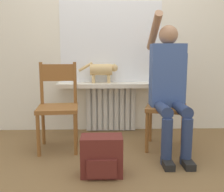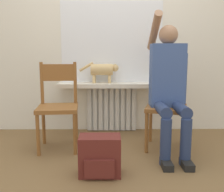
{
  "view_description": "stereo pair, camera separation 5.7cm",
  "coord_description": "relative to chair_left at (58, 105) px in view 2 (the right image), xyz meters",
  "views": [
    {
      "loc": [
        -0.08,
        -2.18,
        1.0
      ],
      "look_at": [
        0.0,
        0.63,
        0.54
      ],
      "focal_mm": 42.0,
      "sensor_mm": 36.0,
      "label": 1
    },
    {
      "loc": [
        -0.03,
        -2.18,
        1.0
      ],
      "look_at": [
        0.0,
        0.63,
        0.54
      ],
      "focal_mm": 42.0,
      "sensor_mm": 36.0,
      "label": 2
    }
  ],
  "objects": [
    {
      "name": "ground_plane",
      "position": [
        0.57,
        -0.52,
        -0.47
      ],
      "size": [
        12.0,
        12.0,
        0.0
      ],
      "primitive_type": "plane",
      "color": "brown"
    },
    {
      "name": "wall_with_window",
      "position": [
        0.57,
        0.71,
        0.88
      ],
      "size": [
        7.0,
        0.06,
        2.7
      ],
      "color": "white",
      "rests_on": "ground_plane"
    },
    {
      "name": "radiator",
      "position": [
        0.57,
        0.63,
        -0.17
      ],
      "size": [
        0.64,
        0.08,
        0.59
      ],
      "color": "silver",
      "rests_on": "ground_plane"
    },
    {
      "name": "windowsill",
      "position": [
        0.57,
        0.53,
        0.14
      ],
      "size": [
        1.33,
        0.28,
        0.05
      ],
      "color": "white",
      "rests_on": "radiator"
    },
    {
      "name": "window_glass",
      "position": [
        0.57,
        0.67,
        0.67
      ],
      "size": [
        1.27,
        0.01,
        1.01
      ],
      "color": "white",
      "rests_on": "windowsill"
    },
    {
      "name": "chair_left",
      "position": [
        0.0,
        0.0,
        0.0
      ],
      "size": [
        0.44,
        0.44,
        0.91
      ],
      "rotation": [
        0.0,
        0.0,
        0.09
      ],
      "color": "brown",
      "rests_on": "ground_plane"
    },
    {
      "name": "chair_right",
      "position": [
        1.15,
        -0.0,
        0.0
      ],
      "size": [
        0.5,
        0.5,
        0.91
      ],
      "rotation": [
        0.0,
        0.0,
        -0.27
      ],
      "color": "brown",
      "rests_on": "ground_plane"
    },
    {
      "name": "person",
      "position": [
        1.14,
        -0.11,
        0.24
      ],
      "size": [
        0.36,
        0.99,
        1.42
      ],
      "color": "navy",
      "rests_on": "ground_plane"
    },
    {
      "name": "cat",
      "position": [
        0.46,
        0.55,
        0.33
      ],
      "size": [
        0.49,
        0.14,
        0.26
      ],
      "color": "#DBB77A",
      "rests_on": "windowsill"
    },
    {
      "name": "backpack",
      "position": [
        0.46,
        -0.65,
        -0.3
      ],
      "size": [
        0.34,
        0.23,
        0.33
      ],
      "color": "maroon",
      "rests_on": "ground_plane"
    }
  ]
}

